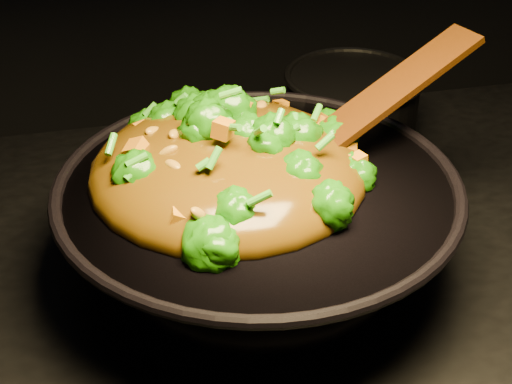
{
  "coord_description": "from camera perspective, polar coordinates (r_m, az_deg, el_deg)",
  "views": [
    {
      "loc": [
        -0.26,
        -0.67,
        1.49
      ],
      "look_at": [
        -0.1,
        0.05,
        1.01
      ],
      "focal_mm": 55.0,
      "sensor_mm": 36.0,
      "label": 1
    }
  ],
  "objects": [
    {
      "name": "stir_fry",
      "position": [
        0.86,
        -2.13,
        4.17
      ],
      "size": [
        0.35,
        0.35,
        0.11
      ],
      "primitive_type": null,
      "rotation": [
        0.0,
        0.0,
        -0.13
      ],
      "color": "#217908",
      "rests_on": "wok"
    },
    {
      "name": "back_pot",
      "position": [
        1.19,
        6.96,
        6.1
      ],
      "size": [
        0.24,
        0.24,
        0.11
      ],
      "primitive_type": "cylinder",
      "rotation": [
        0.0,
        0.0,
        -0.25
      ],
      "color": "black",
      "rests_on": "stovetop"
    },
    {
      "name": "wok",
      "position": [
        0.9,
        0.14,
        -2.83
      ],
      "size": [
        0.47,
        0.47,
        0.12
      ],
      "primitive_type": null,
      "rotation": [
        0.0,
        0.0,
        0.07
      ],
      "color": "black",
      "rests_on": "stovetop"
    },
    {
      "name": "spatula",
      "position": [
        0.91,
        7.99,
        5.91
      ],
      "size": [
        0.31,
        0.15,
        0.13
      ],
      "primitive_type": "cube",
      "rotation": [
        0.0,
        -0.38,
        0.34
      ],
      "color": "#341308",
      "rests_on": "wok"
    }
  ]
}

